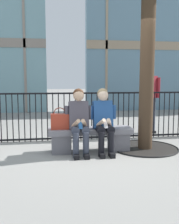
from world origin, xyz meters
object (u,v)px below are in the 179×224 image
(bystander_at_railing, at_px, (150,94))
(seated_person_with_phone, at_px, (79,119))
(stone_bench, at_px, (90,137))
(handbag_on_bench, at_px, (60,121))
(seated_person_companion, at_px, (103,119))

(bystander_at_railing, bearing_deg, seated_person_with_phone, -140.73)
(stone_bench, relative_size, seated_person_with_phone, 1.32)
(stone_bench, relative_size, handbag_on_bench, 3.90)
(seated_person_companion, distance_m, handbag_on_bench, 0.82)
(seated_person_with_phone, xyz_separation_m, handbag_on_bench, (-0.35, 0.12, -0.05))
(seated_person_with_phone, bearing_deg, seated_person_companion, 0.00)
(stone_bench, xyz_separation_m, bystander_at_railing, (1.77, 1.51, 0.73))
(stone_bench, distance_m, bystander_at_railing, 2.44)
(seated_person_companion, height_order, bystander_at_railing, bystander_at_railing)
(handbag_on_bench, bearing_deg, seated_person_companion, -8.34)
(stone_bench, height_order, handbag_on_bench, handbag_on_bench)
(seated_person_with_phone, relative_size, bystander_at_railing, 0.71)
(seated_person_companion, xyz_separation_m, bystander_at_railing, (1.54, 1.64, 0.35))
(stone_bench, distance_m, seated_person_with_phone, 0.46)
(seated_person_with_phone, distance_m, seated_person_companion, 0.46)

